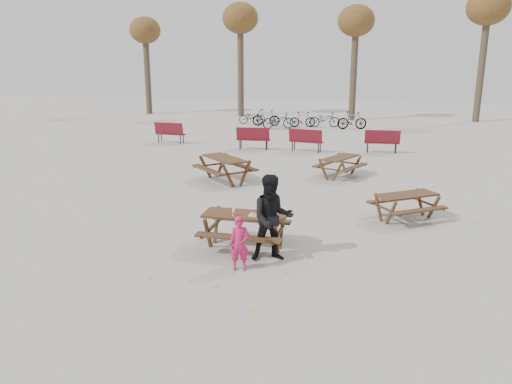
% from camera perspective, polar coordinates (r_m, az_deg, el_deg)
% --- Properties ---
extents(ground, '(80.00, 80.00, 0.00)m').
position_cam_1_polar(ground, '(10.97, -1.22, -6.37)').
color(ground, gray).
rests_on(ground, ground).
extents(main_picnic_table, '(1.80, 1.45, 0.78)m').
position_cam_1_polar(main_picnic_table, '(10.77, -1.24, -3.46)').
color(main_picnic_table, '#3B2115').
rests_on(main_picnic_table, ground).
extents(food_tray, '(0.18, 0.11, 0.03)m').
position_cam_1_polar(food_tray, '(10.53, -0.33, -2.72)').
color(food_tray, white).
rests_on(food_tray, main_picnic_table).
extents(bread_roll, '(0.14, 0.06, 0.05)m').
position_cam_1_polar(bread_roll, '(10.52, -0.33, -2.50)').
color(bread_roll, tan).
rests_on(bread_roll, food_tray).
extents(soda_bottle, '(0.07, 0.07, 0.17)m').
position_cam_1_polar(soda_bottle, '(10.56, -2.56, -2.37)').
color(soda_bottle, silver).
rests_on(soda_bottle, main_picnic_table).
extents(child, '(0.44, 0.33, 1.08)m').
position_cam_1_polar(child, '(9.68, -1.88, -5.93)').
color(child, '#C41857').
rests_on(child, ground).
extents(adult, '(1.05, 0.93, 1.79)m').
position_cam_1_polar(adult, '(10.04, 1.87, -3.00)').
color(adult, black).
rests_on(adult, ground).
extents(picnic_table_east, '(2.02, 1.95, 0.68)m').
position_cam_1_polar(picnic_table_east, '(13.29, 16.78, -1.63)').
color(picnic_table_east, '#3B2115').
rests_on(picnic_table_east, ground).
extents(picnic_table_north, '(2.43, 2.42, 0.82)m').
position_cam_1_polar(picnic_table_north, '(16.74, -3.60, 2.58)').
color(picnic_table_north, '#3B2115').
rests_on(picnic_table_north, ground).
extents(picnic_table_far, '(1.88, 2.04, 0.71)m').
position_cam_1_polar(picnic_table_far, '(17.65, 9.58, 2.86)').
color(picnic_table_far, '#3B2115').
rests_on(picnic_table_far, ground).
extents(park_bench_row, '(11.61, 1.47, 1.03)m').
position_cam_1_polar(park_bench_row, '(22.82, 2.18, 6.20)').
color(park_bench_row, maroon).
rests_on(park_bench_row, ground).
extents(bicycle_row, '(8.02, 2.83, 1.03)m').
position_cam_1_polar(bicycle_row, '(30.48, 4.54, 8.31)').
color(bicycle_row, black).
rests_on(bicycle_row, ground).
extents(tree_row, '(32.17, 3.52, 8.26)m').
position_cam_1_polar(tree_row, '(35.14, 11.24, 18.29)').
color(tree_row, '#382B21').
rests_on(tree_row, ground).
extents(fallen_leaves, '(11.00, 11.00, 0.01)m').
position_cam_1_polar(fallen_leaves, '(13.18, 3.64, -2.68)').
color(fallen_leaves, gold).
rests_on(fallen_leaves, ground).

